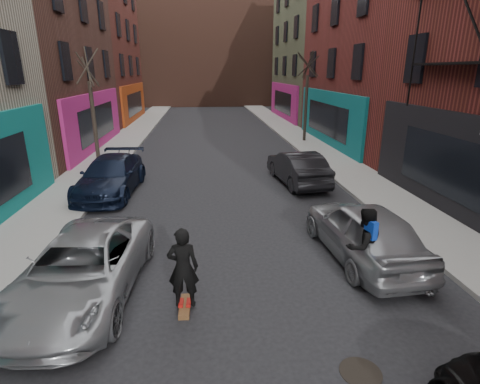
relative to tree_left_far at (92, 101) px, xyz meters
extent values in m
cube|color=gray|center=(-0.05, 12.00, -3.31)|extent=(2.50, 84.00, 0.13)
cube|color=gray|center=(12.45, 12.00, -3.31)|extent=(2.50, 84.00, 0.13)
cube|color=#47281E|center=(6.20, 38.00, 3.62)|extent=(40.00, 10.00, 14.00)
imported|color=gray|center=(2.65, -11.84, -2.69)|extent=(2.65, 5.11, 1.38)
imported|color=black|center=(1.60, -4.34, -2.65)|extent=(2.34, 5.14, 1.46)
imported|color=gray|center=(9.48, -10.71, -2.60)|extent=(2.13, 4.68, 1.56)
imported|color=black|center=(9.45, -3.74, -2.66)|extent=(2.01, 4.54, 1.45)
cube|color=brown|center=(4.86, -12.54, -3.33)|extent=(0.25, 0.81, 0.10)
imported|color=black|center=(4.86, -12.54, -2.41)|extent=(0.65, 0.44, 1.74)
imported|color=black|center=(8.94, -11.91, -2.45)|extent=(1.07, 0.93, 1.87)
cube|color=#0B2EA0|center=(8.99, -12.08, -1.95)|extent=(0.22, 0.33, 0.42)
cylinder|color=black|center=(7.84, -14.61, -3.37)|extent=(0.74, 0.74, 0.01)
camera|label=1|loc=(5.34, -19.37, 1.42)|focal=28.00mm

